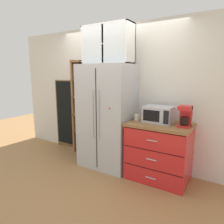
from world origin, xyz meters
TOP-DOWN VIEW (x-y plane):
  - ground_plane at (0.00, 0.00)m, footprint 10.74×10.74m
  - wall_back_cream at (0.00, 0.40)m, footprint 5.04×0.10m
  - refrigerator at (0.00, 0.02)m, footprint 0.93×0.69m
  - pantry_shelf_column at (-0.74, 0.30)m, footprint 0.51×0.25m
  - counter_cabinet at (0.98, 0.03)m, footprint 0.97×0.67m
  - microwave at (0.93, 0.08)m, footprint 0.44×0.33m
  - coffee_maker at (1.34, 0.04)m, footprint 0.17×0.20m
  - mug_cream at (0.57, 0.05)m, footprint 0.12×0.09m
  - bottle_clear at (0.98, 0.03)m, footprint 0.07×0.07m
  - upper_cabinet at (0.00, 0.07)m, footprint 0.90×0.32m
  - chalkboard_menu at (-1.31, 0.33)m, footprint 0.60×0.04m

SIDE VIEW (x-z plane):
  - ground_plane at x=0.00m, z-range 0.00..0.00m
  - counter_cabinet at x=0.98m, z-range 0.00..0.92m
  - chalkboard_menu at x=-1.31m, z-range 0.00..1.53m
  - refrigerator at x=0.00m, z-range 0.00..1.84m
  - mug_cream at x=0.57m, z-range 0.92..1.02m
  - pantry_shelf_column at x=-0.74m, z-range 0.02..1.96m
  - bottle_clear at x=0.98m, z-range 0.90..1.16m
  - microwave at x=0.93m, z-range 0.92..1.18m
  - coffee_maker at x=1.34m, z-range 0.92..1.23m
  - wall_back_cream at x=0.00m, z-range 0.00..2.55m
  - upper_cabinet at x=0.00m, z-range 1.83..2.48m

